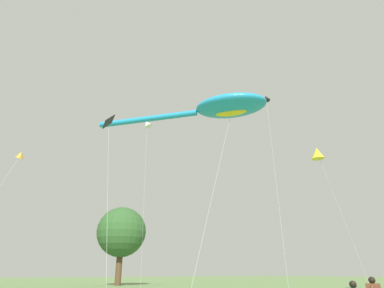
{
  "coord_description": "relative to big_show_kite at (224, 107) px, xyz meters",
  "views": [
    {
      "loc": [
        -10.03,
        -5.13,
        1.87
      ],
      "look_at": [
        1.1,
        11.74,
        9.79
      ],
      "focal_mm": 30.76,
      "sensor_mm": 36.0,
      "label": 1
    }
  ],
  "objects": [
    {
      "name": "tree_broad_distant",
      "position": [
        5.43,
        33.46,
        -6.23
      ],
      "size": [
        7.77,
        7.77,
        11.84
      ],
      "color": "#513823",
      "rests_on": "ground"
    },
    {
      "name": "big_show_kite",
      "position": [
        0.0,
        0.0,
        0.0
      ],
      "size": [
        10.82,
        12.14,
        14.83
      ],
      "rotation": [
        0.0,
        0.0,
        -0.86
      ],
      "color": "#1E8CBF",
      "rests_on": "ground"
    },
    {
      "name": "small_kite_streamer_purple",
      "position": [
        1.67,
        17.91,
        5.87
      ],
      "size": [
        2.6,
        5.15,
        20.68
      ],
      "rotation": [
        0.0,
        0.0,
        0.81
      ],
      "color": "white",
      "rests_on": "ground"
    },
    {
      "name": "small_kite_stunt_black",
      "position": [
        2.85,
        -5.75,
        -5.08
      ],
      "size": [
        3.19,
        1.07,
        9.45
      ],
      "rotation": [
        0.0,
        0.0,
        -1.66
      ],
      "color": "yellow",
      "rests_on": "ground"
    },
    {
      "name": "small_kite_delta_white",
      "position": [
        -7.98,
        3.75,
        -2.25
      ],
      "size": [
        1.17,
        5.39,
        12.87
      ],
      "rotation": [
        0.0,
        0.0,
        -2.94
      ],
      "color": "black",
      "rests_on": "ground"
    },
    {
      "name": "small_kite_triangle_green",
      "position": [
        3.99,
        -0.83,
        1.5
      ],
      "size": [
        1.7,
        2.01,
        16.12
      ],
      "rotation": [
        0.0,
        0.0,
        0.15
      ],
      "color": "black",
      "rests_on": "ground"
    },
    {
      "name": "small_kite_box_yellow",
      "position": [
        -13.03,
        7.61,
        -4.4
      ],
      "size": [
        3.67,
        1.58,
        10.14
      ],
      "rotation": [
        0.0,
        0.0,
        -2.73
      ],
      "color": "orange",
      "rests_on": "ground"
    }
  ]
}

